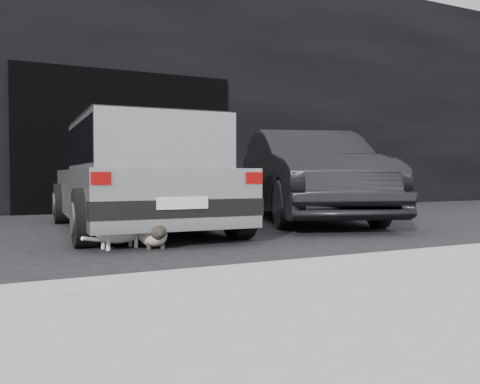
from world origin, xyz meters
name	(u,v)px	position (x,y,z in m)	size (l,w,h in m)	color
ground	(124,239)	(0.00, 0.00, 0.00)	(80.00, 80.00, 0.00)	black
building_facade	(106,92)	(1.00, 6.00, 2.50)	(34.00, 4.00, 5.00)	black
garage_opening	(128,142)	(1.00, 3.99, 1.30)	(4.00, 0.10, 2.60)	black
curb	(356,266)	(1.00, -2.60, 0.06)	(18.00, 0.25, 0.12)	#969691
silver_hatchback	(140,170)	(0.37, 0.76, 0.75)	(1.95, 3.76, 1.37)	#A1A4A6
second_car	(308,175)	(3.02, 1.04, 0.68)	(1.45, 4.15, 1.37)	black
cat_siamese	(153,235)	(0.10, -0.75, 0.12)	(0.29, 0.77, 0.27)	beige
cat_white	(123,231)	(-0.16, -0.63, 0.16)	(0.69, 0.33, 0.33)	white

